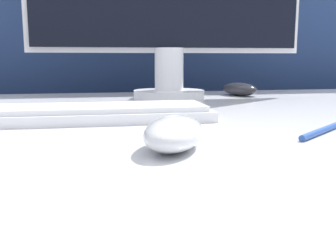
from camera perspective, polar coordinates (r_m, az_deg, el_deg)
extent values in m
cube|color=navy|center=(1.28, -3.53, 2.63)|extent=(5.00, 0.03, 1.28)
ellipsoid|color=silver|center=(0.41, 0.88, -1.03)|extent=(0.10, 0.13, 0.04)
cube|color=white|center=(0.62, -10.83, 1.50)|extent=(0.37, 0.12, 0.02)
cube|color=silver|center=(0.62, -10.87, 2.60)|extent=(0.35, 0.10, 0.01)
cylinder|color=white|center=(0.95, 0.15, 4.62)|extent=(0.17, 0.17, 0.02)
cylinder|color=white|center=(0.94, 0.15, 8.25)|extent=(0.07, 0.07, 0.10)
ellipsoid|color=#232328|center=(1.03, 10.34, 5.29)|extent=(0.10, 0.13, 0.03)
cylinder|color=#284C9E|center=(0.54, 21.64, -0.56)|extent=(0.12, 0.10, 0.01)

